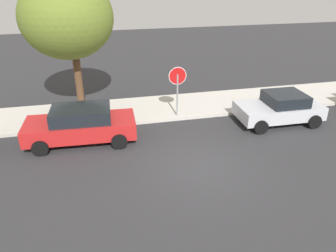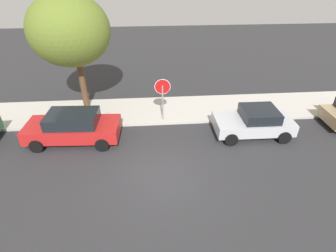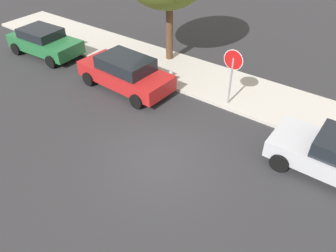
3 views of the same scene
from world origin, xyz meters
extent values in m
plane|color=#2D2D30|center=(0.00, 0.00, 0.00)|extent=(60.00, 60.00, 0.00)
cube|color=beige|center=(0.00, 5.58, 0.07)|extent=(32.00, 3.18, 0.14)
cylinder|color=gray|center=(0.29, 4.32, 1.10)|extent=(0.08, 0.08, 2.20)
cylinder|color=white|center=(0.29, 4.32, 2.12)|extent=(0.83, 0.05, 0.83)
cylinder|color=red|center=(0.29, 4.32, 2.12)|extent=(0.78, 0.06, 0.78)
cube|color=red|center=(-4.18, 2.91, 0.64)|extent=(4.54, 2.01, 0.67)
cube|color=black|center=(-4.11, 2.90, 1.25)|extent=(2.44, 1.69, 0.55)
cylinder|color=black|center=(-2.63, 3.73, 0.32)|extent=(0.65, 0.25, 0.64)
cylinder|color=black|center=(-2.71, 1.94, 0.32)|extent=(0.65, 0.25, 0.64)
cylinder|color=black|center=(-5.66, 3.88, 0.32)|extent=(0.65, 0.25, 0.64)
cylinder|color=black|center=(-5.74, 2.08, 0.32)|extent=(0.65, 0.25, 0.64)
cube|color=silver|center=(4.77, 2.79, 0.61)|extent=(3.88, 1.89, 0.61)
cylinder|color=black|center=(3.45, 1.88, 0.32)|extent=(0.64, 0.23, 0.64)
cylinder|color=black|center=(3.47, 3.73, 0.32)|extent=(0.64, 0.23, 0.64)
cube|color=#236B38|center=(-10.02, 3.01, 0.63)|extent=(4.18, 1.98, 0.66)
cube|color=black|center=(-10.21, 3.01, 1.20)|extent=(2.13, 1.67, 0.46)
cylinder|color=black|center=(-8.67, 3.97, 0.32)|extent=(0.65, 0.25, 0.64)
cylinder|color=black|center=(-8.58, 2.18, 0.32)|extent=(0.65, 0.25, 0.64)
cylinder|color=black|center=(-11.46, 3.85, 0.32)|extent=(0.65, 0.25, 0.64)
cylinder|color=black|center=(-11.37, 2.05, 0.32)|extent=(0.65, 0.25, 0.64)
cylinder|color=#513823|center=(-4.22, 6.35, 1.48)|extent=(0.36, 0.36, 2.96)
cylinder|color=#A5A5A8|center=(-2.68, 4.33, 0.28)|extent=(0.22, 0.22, 0.55)
sphere|color=#A5A5A8|center=(-2.68, 4.33, 0.61)|extent=(0.21, 0.21, 0.21)
cylinder|color=#A5A5A8|center=(-2.53, 4.33, 0.33)|extent=(0.08, 0.09, 0.09)
camera|label=1|loc=(-3.37, -9.74, 6.60)|focal=35.00mm
camera|label=2|loc=(-0.41, -8.17, 7.59)|focal=28.00mm
camera|label=3|loc=(5.07, -6.54, 7.75)|focal=35.00mm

